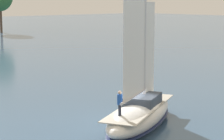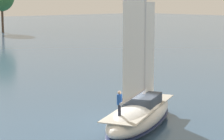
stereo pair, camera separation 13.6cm
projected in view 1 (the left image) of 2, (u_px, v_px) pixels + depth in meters
name	position (u px, v px, depth m)	size (l,w,h in m)	color
ground_plane	(140.00, 127.00, 30.85)	(400.00, 400.00, 0.00)	#385675
sailboat_main	(140.00, 111.00, 30.69)	(10.91, 7.56, 14.73)	white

